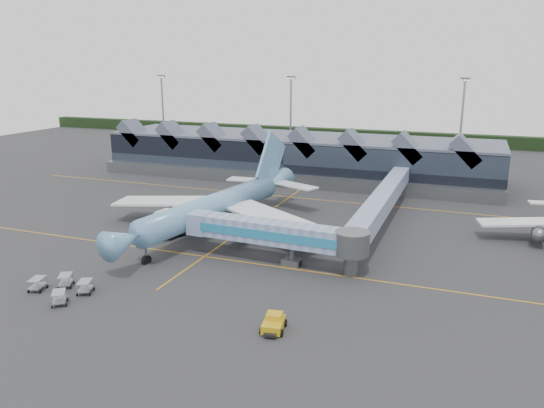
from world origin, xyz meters
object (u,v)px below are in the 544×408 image
at_px(main_airliner, 219,205).
at_px(jet_bridge, 284,235).
at_px(fuel_truck, 184,222).
at_px(pushback_tug, 274,323).

xyz_separation_m(main_airliner, jet_bridge, (14.61, -10.11, -0.23)).
distance_m(jet_bridge, fuel_truck, 20.32).
relative_size(jet_bridge, pushback_tug, 6.63).
bearing_deg(jet_bridge, main_airliner, 147.96).
xyz_separation_m(main_airliner, pushback_tug, (19.62, -27.34, -3.54)).
xyz_separation_m(main_airliner, fuel_truck, (-4.42, -3.31, -2.41)).
relative_size(main_airliner, pushback_tug, 11.74).
xyz_separation_m(jet_bridge, pushback_tug, (5.00, -17.23, -3.31)).
bearing_deg(pushback_tug, fuel_truck, 125.75).
height_order(main_airliner, pushback_tug, main_airliner).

